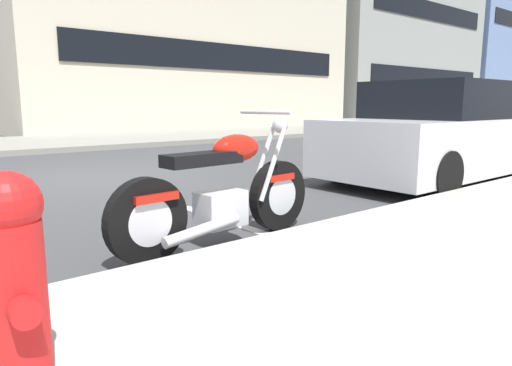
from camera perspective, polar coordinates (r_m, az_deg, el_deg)
The scene contains 10 objects.
ground_plane at distance 7.77m, azimuth -18.95°, elevation 0.54°, with size 260.00×260.00×0.00m, color #3D3D3F.
sidewalk_far_curb at distance 20.35m, azimuth 6.86°, elevation 6.61°, with size 120.00×5.00×0.14m, color gray.
parking_stall_stripe at distance 4.49m, azimuth -1.71°, elevation -5.37°, with size 0.12×2.20×0.01m, color silver.
parked_motorcycle at distance 3.85m, azimuth -4.17°, elevation -1.37°, with size 2.06×0.62×1.13m.
parked_car_mid_block at distance 7.69m, azimuth 22.08°, elevation 5.57°, with size 4.22×1.88×1.51m.
car_opposite_curb at distance 23.93m, azimuth 23.64°, elevation 7.79°, with size 4.67×2.03×1.41m.
fire_hydrant at distance 1.88m, azimuth -28.01°, elevation -10.29°, with size 0.24×0.36×0.82m.
townhouse_behind_pole at distance 35.60m, azimuth 13.29°, elevation 18.25°, with size 14.24×10.60×13.12m.
townhouse_near_left at distance 46.42m, azimuth 22.60°, elevation 13.33°, with size 9.84×11.76×9.25m.
townhouse_far_uphill at distance 58.46m, azimuth 29.27°, elevation 11.88°, with size 14.76×11.21×9.07m.
Camera 1 is at (-2.64, -7.21, 1.18)m, focal length 32.11 mm.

